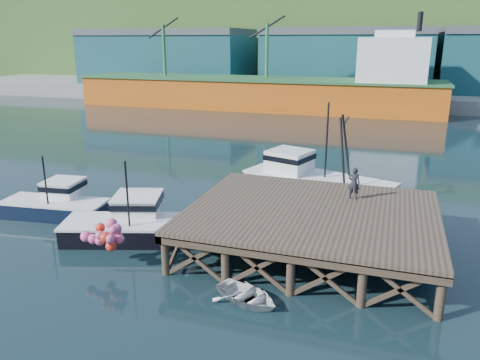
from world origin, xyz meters
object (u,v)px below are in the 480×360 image
at_px(boat_navy, 57,203).
at_px(dinghy, 247,295).
at_px(trawler, 314,181).
at_px(dockworker, 354,183).
at_px(boat_black, 134,223).

distance_m(boat_navy, dinghy, 14.92).
bearing_deg(trawler, dockworker, -42.92).
distance_m(trawler, dinghy, 13.34).
relative_size(trawler, dinghy, 3.56).
bearing_deg(boat_black, dinghy, -46.86).
bearing_deg(dinghy, trawler, 22.41).
bearing_deg(boat_navy, trawler, 21.31).
height_order(boat_black, trawler, trawler).
relative_size(boat_black, dockworker, 4.53).
bearing_deg(dinghy, boat_navy, 91.49).
distance_m(boat_black, trawler, 12.09).
relative_size(boat_navy, dockworker, 3.75).
xyz_separation_m(boat_black, trawler, (8.04, 9.01, 0.51)).
xyz_separation_m(boat_navy, dinghy, (13.77, -5.74, -0.48)).
bearing_deg(boat_black, trawler, 30.63).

